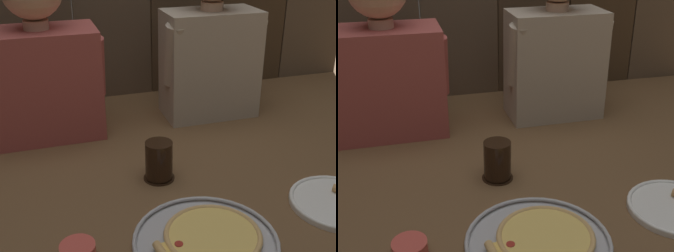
# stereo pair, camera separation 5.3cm
# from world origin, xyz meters

# --- Properties ---
(ground_plane) EXTENTS (3.20, 3.20, 0.00)m
(ground_plane) POSITION_xyz_m (0.00, 0.00, 0.00)
(ground_plane) COLOR brown
(pizza_tray) EXTENTS (0.34, 0.34, 0.03)m
(pizza_tray) POSITION_xyz_m (0.01, -0.17, 0.01)
(pizza_tray) COLOR #B2B2B7
(pizza_tray) RESTS_ON ground
(drinking_glass) EXTENTS (0.09, 0.09, 0.12)m
(drinking_glass) POSITION_xyz_m (-0.02, 0.13, 0.06)
(drinking_glass) COLOR black
(drinking_glass) RESTS_ON ground
(dipping_bowl) EXTENTS (0.08, 0.08, 0.04)m
(dipping_bowl) POSITION_xyz_m (-0.28, -0.14, 0.02)
(dipping_bowl) COLOR #CC4C42
(dipping_bowl) RESTS_ON ground
(diner_left) EXTENTS (0.41, 0.22, 0.60)m
(diner_left) POSITION_xyz_m (-0.30, 0.54, 0.28)
(diner_left) COLOR #AD4C47
(diner_left) RESTS_ON ground
(diner_right) EXTENTS (0.38, 0.20, 0.62)m
(diner_right) POSITION_xyz_m (0.30, 0.53, 0.30)
(diner_right) COLOR #B2A38E
(diner_right) RESTS_ON ground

